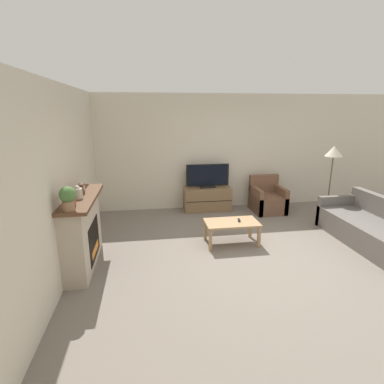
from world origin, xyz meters
The scene contains 15 objects.
ground_plane centered at (0.00, 0.00, 0.00)m, with size 24.00×24.00×0.00m, color slate.
wall_back centered at (0.00, 2.66, 1.35)m, with size 12.00×0.06×2.70m.
wall_left centered at (-2.88, 0.00, 1.35)m, with size 0.06×12.00×2.70m.
fireplace centered at (-2.68, 0.07, 0.56)m, with size 0.44×1.54×1.10m.
mantel_vase_left centered at (-2.67, -0.39, 1.22)m, with size 0.09×0.09×0.26m.
mantel_vase_centre_left centered at (-2.67, -0.05, 1.19)m, with size 0.13×0.13×0.19m.
mantel_clock centered at (-2.67, 0.22, 1.18)m, with size 0.08×0.11×0.15m.
potted_plant centered at (-2.67, -0.59, 1.27)m, with size 0.21×0.21×0.31m.
tv_stand centered at (-0.29, 2.37, 0.28)m, with size 1.11×0.45×0.56m.
tv centered at (-0.29, 2.37, 0.82)m, with size 1.01×0.18×0.56m.
armchair centered at (1.11, 2.09, 0.27)m, with size 0.70×0.76×0.82m.
coffee_table centered at (-0.23, 0.46, 0.36)m, with size 0.94×0.53×0.41m.
remote centered at (-0.09, 0.49, 0.42)m, with size 0.07×0.16×0.02m.
couch centered at (2.27, 0.07, 0.27)m, with size 0.91×2.04×0.79m.
floor_lamp centered at (2.25, 1.46, 1.39)m, with size 0.36×0.36×1.60m.
Camera 1 is at (-1.68, -4.34, 2.31)m, focal length 28.00 mm.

